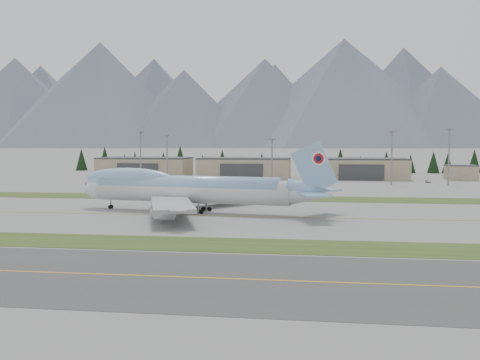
# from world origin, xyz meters

# --- Properties ---
(ground) EXTENTS (7000.00, 7000.00, 0.00)m
(ground) POSITION_xyz_m (0.00, 0.00, 0.00)
(ground) COLOR slate
(ground) RESTS_ON ground
(grass_strip_near) EXTENTS (400.00, 14.00, 0.08)m
(grass_strip_near) POSITION_xyz_m (0.00, -38.00, 0.00)
(grass_strip_near) COLOR #314418
(grass_strip_near) RESTS_ON ground
(grass_strip_far) EXTENTS (400.00, 18.00, 0.08)m
(grass_strip_far) POSITION_xyz_m (0.00, 45.00, 0.00)
(grass_strip_far) COLOR #314418
(grass_strip_far) RESTS_ON ground
(asphalt_taxiway) EXTENTS (400.00, 32.00, 0.04)m
(asphalt_taxiway) POSITION_xyz_m (0.00, -62.00, 0.00)
(asphalt_taxiway) COLOR #3A3A3A
(asphalt_taxiway) RESTS_ON ground
(taxiway_line_main) EXTENTS (400.00, 0.40, 0.02)m
(taxiway_line_main) POSITION_xyz_m (0.00, 0.00, 0.00)
(taxiway_line_main) COLOR gold
(taxiway_line_main) RESTS_ON ground
(taxiway_line_near) EXTENTS (400.00, 0.40, 0.02)m
(taxiway_line_near) POSITION_xyz_m (0.00, -62.00, 0.00)
(taxiway_line_near) COLOR gold
(taxiway_line_near) RESTS_ON ground
(boeing_747_freighter) EXTENTS (72.87, 61.71, 19.11)m
(boeing_747_freighter) POSITION_xyz_m (-11.89, 6.91, 6.30)
(boeing_747_freighter) COLOR silver
(boeing_747_freighter) RESTS_ON ground
(hangar_left) EXTENTS (48.00, 26.60, 10.80)m
(hangar_left) POSITION_xyz_m (-70.00, 149.90, 5.39)
(hangar_left) COLOR gray
(hangar_left) RESTS_ON ground
(hangar_center) EXTENTS (48.00, 26.60, 10.80)m
(hangar_center) POSITION_xyz_m (-15.00, 149.90, 5.39)
(hangar_center) COLOR gray
(hangar_center) RESTS_ON ground
(hangar_right) EXTENTS (48.00, 26.60, 10.80)m
(hangar_right) POSITION_xyz_m (45.00, 149.90, 5.39)
(hangar_right) COLOR gray
(hangar_right) RESTS_ON ground
(control_shed) EXTENTS (14.00, 12.00, 7.60)m
(control_shed) POSITION_xyz_m (95.00, 148.00, 3.80)
(control_shed) COLOR gray
(control_shed) RESTS_ON ground
(floodlight_masts) EXTENTS (144.17, 4.82, 24.87)m
(floodlight_masts) POSITION_xyz_m (7.01, 112.92, 16.19)
(floodlight_masts) COLOR gray
(floodlight_masts) RESTS_ON ground
(service_vehicle_a) EXTENTS (3.28, 3.96, 1.27)m
(service_vehicle_a) POSITION_xyz_m (-27.24, 123.06, 0.00)
(service_vehicle_a) COLOR silver
(service_vehicle_a) RESTS_ON ground
(service_vehicle_b) EXTENTS (4.17, 2.25, 1.31)m
(service_vehicle_b) POSITION_xyz_m (28.72, 112.48, 0.00)
(service_vehicle_b) COLOR gold
(service_vehicle_b) RESTS_ON ground
(service_vehicle_c) EXTENTS (2.55, 4.48, 1.22)m
(service_vehicle_c) POSITION_xyz_m (74.69, 125.88, 0.00)
(service_vehicle_c) COLOR #A3A2A7
(service_vehicle_c) RESTS_ON ground
(conifer_belt) EXTENTS (276.22, 14.82, 16.99)m
(conifer_belt) POSITION_xyz_m (0.69, 212.73, 7.23)
(conifer_belt) COLOR black
(conifer_belt) RESTS_ON ground
(mountain_ridge_front) EXTENTS (4317.74, 1192.32, 510.37)m
(mountain_ridge_front) POSITION_xyz_m (6.43, 2246.32, 227.56)
(mountain_ridge_front) COLOR #4D5666
(mountain_ridge_front) RESTS_ON ground
(mountain_ridge_rear) EXTENTS (4503.21, 1075.56, 537.78)m
(mountain_ridge_rear) POSITION_xyz_m (226.28, 2900.00, 260.87)
(mountain_ridge_rear) COLOR #4D5666
(mountain_ridge_rear) RESTS_ON ground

